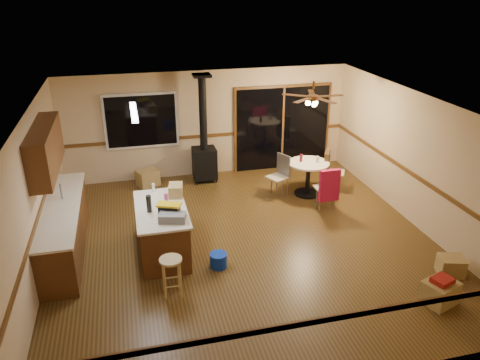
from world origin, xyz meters
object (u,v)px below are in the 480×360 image
object	(u,v)px
wood_stove	(204,152)
bar_stool	(172,277)
chair_left	(281,170)
toolbox_black	(169,210)
chair_near	(329,185)
box_corner_a	(440,292)
chair_right	(328,166)
box_under_window	(148,178)
toolbox_grey	(172,217)
kitchen_island	(162,231)
blue_bucket	(218,260)
box_corner_b	(451,266)
dining_table	(308,173)

from	to	relation	value
wood_stove	bar_stool	bearing A→B (deg)	-106.59
chair_left	bar_stool	bearing A→B (deg)	-132.24
toolbox_black	chair_near	xyz separation A→B (m)	(3.42, 1.13, -0.40)
toolbox_black	box_corner_a	xyz separation A→B (m)	(3.84, -2.14, -0.81)
chair_left	chair_right	distance (m)	1.14
box_under_window	box_corner_a	bearing A→B (deg)	-53.98
toolbox_grey	toolbox_black	xyz separation A→B (m)	(-0.03, 0.21, 0.03)
kitchen_island	toolbox_black	world-z (taller)	toolbox_black
toolbox_grey	chair_near	size ratio (longest dim) A/B	0.62
kitchen_island	chair_near	size ratio (longest dim) A/B	2.40
toolbox_black	toolbox_grey	bearing A→B (deg)	-83.11
blue_bucket	chair_near	xyz separation A→B (m)	(2.67, 1.50, 0.47)
chair_right	chair_left	bearing A→B (deg)	179.48
blue_bucket	box_corner_a	world-z (taller)	box_corner_a
box_corner_b	bar_stool	bearing A→B (deg)	172.57
blue_bucket	chair_left	world-z (taller)	chair_left
blue_bucket	wood_stove	bearing A→B (deg)	83.45
chair_near	box_under_window	size ratio (longest dim) A/B	1.47
box_under_window	blue_bucket	bearing A→B (deg)	-75.91
blue_bucket	chair_near	distance (m)	3.10
wood_stove	chair_near	bearing A→B (deg)	-44.77
box_corner_a	toolbox_grey	bearing A→B (deg)	153.07
blue_bucket	chair_right	xyz separation A→B (m)	(3.11, 2.52, 0.47)
dining_table	chair_near	bearing A→B (deg)	-83.20
toolbox_black	dining_table	bearing A→B (deg)	31.25
chair_right	box_under_window	xyz separation A→B (m)	(-4.06, 1.26, -0.41)
wood_stove	dining_table	world-z (taller)	wood_stove
kitchen_island	dining_table	bearing A→B (deg)	26.36
wood_stove	toolbox_grey	bearing A→B (deg)	-107.90
box_under_window	box_corner_a	xyz separation A→B (m)	(4.04, -5.55, -0.01)
wood_stove	toolbox_grey	world-z (taller)	wood_stove
kitchen_island	blue_bucket	size ratio (longest dim) A/B	5.59
wood_stove	dining_table	distance (m)	2.54
box_corner_b	toolbox_black	bearing A→B (deg)	161.03
toolbox_black	bar_stool	xyz separation A→B (m)	(-0.10, -0.94, -0.67)
box_under_window	box_corner_b	size ratio (longest dim) A/B	1.19
box_under_window	box_corner_b	distance (m)	6.81
kitchen_island	box_corner_a	bearing A→B (deg)	-31.77
dining_table	chair_right	xyz separation A→B (m)	(0.54, 0.14, 0.06)
kitchen_island	blue_bucket	xyz separation A→B (m)	(0.87, -0.68, -0.33)
blue_bucket	box_under_window	xyz separation A→B (m)	(-0.95, 3.78, 0.07)
toolbox_grey	box_corner_b	size ratio (longest dim) A/B	1.09
toolbox_black	dining_table	world-z (taller)	toolbox_black
chair_right	dining_table	bearing A→B (deg)	-165.76
kitchen_island	blue_bucket	distance (m)	1.15
toolbox_black	box_corner_b	bearing A→B (deg)	-18.97
box_corner_a	chair_near	bearing A→B (deg)	97.17
chair_right	toolbox_grey	bearing A→B (deg)	-148.39
chair_right	box_corner_b	bearing A→B (deg)	-80.46
blue_bucket	box_under_window	bearing A→B (deg)	104.09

